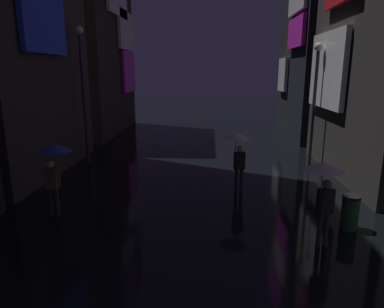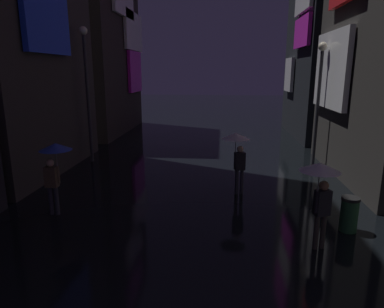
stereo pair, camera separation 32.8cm
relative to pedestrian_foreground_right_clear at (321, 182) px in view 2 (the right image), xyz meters
The scene contains 8 objects.
building_left_far 19.52m from the pedestrian_foreground_right_clear, 124.64° to the left, with size 4.25×8.49×14.30m.
building_right_far 16.36m from the pedestrian_foreground_right_clear, 74.03° to the left, with size 4.25×7.67×13.28m.
pedestrian_foreground_right_clear is the anchor object (origin of this frame).
pedestrian_far_right_blue 7.06m from the pedestrian_foreground_right_clear, 168.18° to the left, with size 0.90×0.90×2.12m.
pedestrian_midstreet_centre_clear 3.96m from the pedestrian_foreground_right_clear, 115.57° to the left, with size 0.90×0.90×2.12m.
streetlamp_left_far 11.22m from the pedestrian_foreground_right_clear, 137.86° to the left, with size 0.36×0.36×5.93m.
streetlamp_right_far 7.86m from the pedestrian_foreground_right_clear, 76.33° to the left, with size 0.36×0.36×5.24m.
trash_bin 1.96m from the pedestrian_foreground_right_clear, 43.84° to the left, with size 0.46×0.46×0.93m.
Camera 2 is at (0.95, -0.65, 4.08)m, focal length 32.00 mm.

